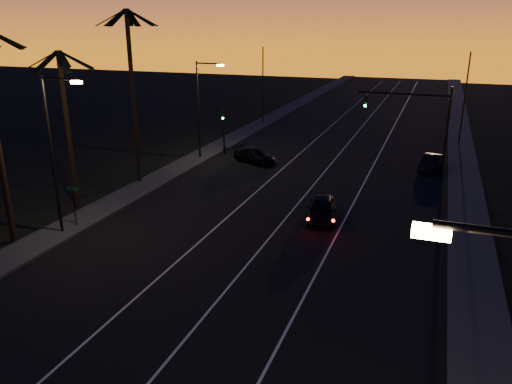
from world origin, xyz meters
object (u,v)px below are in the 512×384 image
at_px(lead_car, 322,208).
at_px(cross_car, 255,156).
at_px(signal_mast, 417,114).
at_px(right_car, 431,163).

distance_m(lead_car, cross_car, 13.88).
relative_size(signal_mast, cross_car, 1.55).
bearing_deg(cross_car, right_car, 10.56).
xyz_separation_m(lead_car, right_car, (6.04, 13.72, -0.07)).
height_order(signal_mast, cross_car, signal_mast).
relative_size(signal_mast, right_car, 1.74).
bearing_deg(lead_car, cross_car, 127.49).
distance_m(right_car, cross_car, 14.74).
xyz_separation_m(lead_car, cross_car, (-8.45, 11.02, -0.10)).
bearing_deg(cross_car, lead_car, -52.51).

